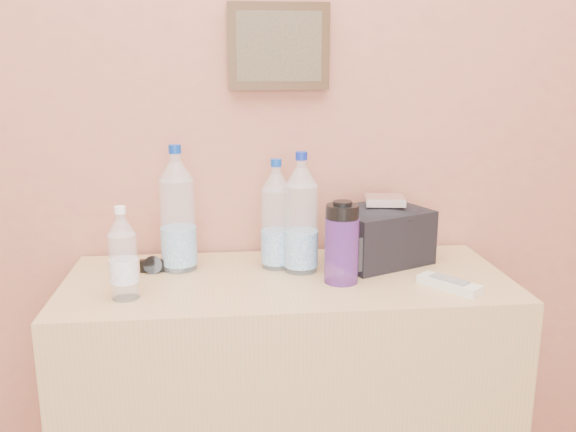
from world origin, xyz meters
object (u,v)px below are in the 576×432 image
object	(u,v)px
pet_large_c	(276,220)
pet_large_d	(301,219)
toiletry_bag	(381,233)
foil_packet	(385,200)
pet_large_b	(178,215)
nalgene_bottle	(342,243)
dresser	(288,401)
pet_small	(123,259)
sunglasses	(165,265)
ac_remote	(449,284)

from	to	relation	value
pet_large_c	pet_large_d	size ratio (longest dim) A/B	0.93
toiletry_bag	foil_packet	xyz separation A→B (m)	(0.00, -0.01, 0.10)
pet_large_b	nalgene_bottle	distance (m)	0.47
pet_large_b	dresser	bearing A→B (deg)	-19.38
pet_small	nalgene_bottle	distance (m)	0.57
pet_large_c	sunglasses	bearing A→B (deg)	-178.45
pet_large_b	foil_packet	size ratio (longest dim) A/B	3.22
ac_remote	nalgene_bottle	bearing A→B (deg)	-144.16
pet_large_c	sunglasses	xyz separation A→B (m)	(-0.32, -0.01, -0.12)
pet_large_c	pet_small	distance (m)	0.46
sunglasses	foil_packet	distance (m)	0.66
pet_large_d	pet_small	xyz separation A→B (m)	(-0.47, -0.17, -0.05)
pet_small	dresser	bearing A→B (deg)	14.67
pet_small	foil_packet	world-z (taller)	pet_small
dresser	pet_small	world-z (taller)	pet_small
pet_large_b	ac_remote	size ratio (longest dim) A/B	2.12
pet_large_d	toiletry_bag	distance (m)	0.26
toiletry_bag	pet_large_b	bearing A→B (deg)	156.06
sunglasses	toiletry_bag	xyz separation A→B (m)	(0.63, 0.02, 0.07)
pet_small	foil_packet	xyz separation A→B (m)	(0.72, 0.20, 0.09)
sunglasses	toiletry_bag	distance (m)	0.64
pet_large_b	ac_remote	bearing A→B (deg)	-18.16
nalgene_bottle	pet_large_d	bearing A→B (deg)	132.99
pet_large_c	sunglasses	world-z (taller)	pet_large_c
pet_large_c	foil_packet	xyz separation A→B (m)	(0.32, -0.00, 0.05)
dresser	toiletry_bag	world-z (taller)	toiletry_bag
pet_large_b	foil_packet	distance (m)	0.60
pet_large_d	sunglasses	size ratio (longest dim) A/B	2.45
pet_large_d	foil_packet	bearing A→B (deg)	8.77
pet_large_c	pet_large_d	xyz separation A→B (m)	(0.07, -0.04, 0.01)
pet_large_d	foil_packet	world-z (taller)	pet_large_d
dresser	foil_packet	size ratio (longest dim) A/B	10.98
pet_small	toiletry_bag	distance (m)	0.75
nalgene_bottle	sunglasses	world-z (taller)	nalgene_bottle
pet_small	nalgene_bottle	world-z (taller)	pet_small
nalgene_bottle	toiletry_bag	distance (m)	0.22
pet_large_c	sunglasses	size ratio (longest dim) A/B	2.27
nalgene_bottle	toiletry_bag	xyz separation A→B (m)	(0.15, 0.16, -0.02)
pet_large_c	ac_remote	distance (m)	0.51
pet_large_b	pet_large_c	size ratio (longest dim) A/B	1.13
pet_large_c	foil_packet	bearing A→B (deg)	-0.68
pet_large_b	sunglasses	xyz separation A→B (m)	(-0.04, -0.02, -0.14)
pet_large_b	pet_large_d	bearing A→B (deg)	-8.53
pet_large_c	pet_small	size ratio (longest dim) A/B	1.33
pet_large_d	ac_remote	xyz separation A→B (m)	(0.37, -0.18, -0.14)
pet_large_b	pet_small	size ratio (longest dim) A/B	1.51
pet_large_b	pet_small	xyz separation A→B (m)	(-0.12, -0.22, -0.05)
dresser	pet_small	bearing A→B (deg)	-165.33
pet_small	sunglasses	size ratio (longest dim) A/B	1.70
pet_large_c	ac_remote	xyz separation A→B (m)	(0.44, -0.23, -0.13)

